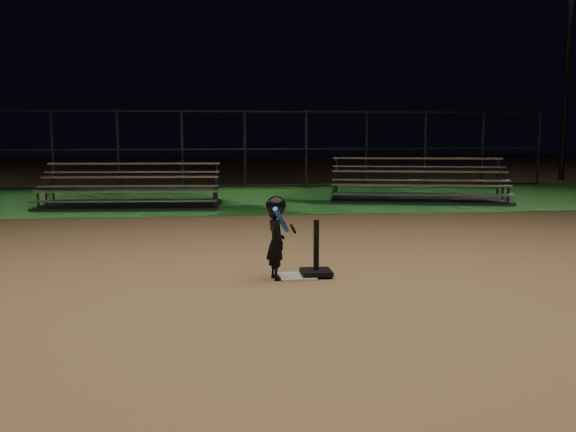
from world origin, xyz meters
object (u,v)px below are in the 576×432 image
object	(u,v)px
home_plate	(297,276)
bleacher_right	(418,192)
bleacher_left	(131,198)
batting_tee	(316,265)
child_batter	(276,235)
light_pole_right	(570,45)

from	to	relation	value
home_plate	bleacher_right	xyz separation A→B (m)	(4.36, 8.58, 0.22)
bleacher_left	batting_tee	bearing A→B (deg)	-63.94
home_plate	child_batter	distance (m)	0.61
light_pole_right	batting_tee	bearing A→B (deg)	-128.23
light_pole_right	child_batter	bearing A→B (deg)	-129.26
child_batter	bleacher_left	bearing A→B (deg)	6.16
bleacher_left	light_pole_right	bearing A→B (deg)	28.52
home_plate	child_batter	xyz separation A→B (m)	(-0.27, -0.07, 0.54)
batting_tee	bleacher_left	xyz separation A→B (m)	(-3.27, 8.02, 0.07)
batting_tee	light_pole_right	distance (m)	19.59
bleacher_left	bleacher_right	size ratio (longest dim) A/B	0.89
batting_tee	bleacher_right	world-z (taller)	bleacher_right
home_plate	bleacher_left	distance (m)	8.60
child_batter	bleacher_left	world-z (taller)	bleacher_left
batting_tee	light_pole_right	world-z (taller)	light_pole_right
light_pole_right	bleacher_left	bearing A→B (deg)	-155.35
home_plate	light_pole_right	xyz separation A→B (m)	(12.00, 14.94, 4.93)
home_plate	light_pole_right	world-z (taller)	light_pole_right
child_batter	bleacher_left	size ratio (longest dim) A/B	0.24
batting_tee	light_pole_right	xyz separation A→B (m)	(11.75, 14.92, 4.80)
batting_tee	light_pole_right	bearing A→B (deg)	51.77
batting_tee	bleacher_left	bearing A→B (deg)	112.19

